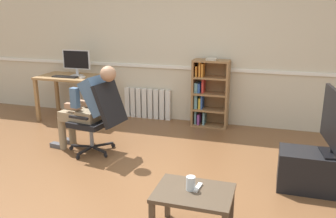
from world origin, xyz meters
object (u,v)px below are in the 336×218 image
Objects in this scene: tv_screen at (336,123)px; computer_desk at (72,82)px; tv_stand at (329,173)px; drinking_glass at (191,183)px; computer_mouse at (82,77)px; coffee_table at (194,198)px; keyboard at (65,77)px; person_seated at (89,106)px; spare_remote at (198,187)px; imac_monitor at (76,61)px; office_chair at (99,116)px; bookshelf at (208,93)px; radiator at (148,103)px.

computer_desk is at bearing 62.24° from tv_screen.
drinking_glass is (-1.22, -1.15, 0.27)m from tv_stand.
coffee_table is (2.50, -2.56, -0.41)m from computer_mouse.
keyboard is 0.42× the size of tv_stand.
person_seated reaches higher than coffee_table.
spare_remote is (2.79, -2.63, -0.21)m from computer_desk.
imac_monitor is 0.53× the size of tv_screen.
spare_remote is at bearing -44.82° from computer_mouse.
computer_mouse is 1.50m from office_chair.
imac_monitor is at bearing 137.14° from computer_mouse.
imac_monitor is 0.46× the size of bookshelf.
drinking_glass is at bearing -42.21° from keyboard.
person_seated is (0.96, -1.34, -0.37)m from imac_monitor.
office_chair is at bearing 146.54° from spare_remote.
computer_desk is 2.61× the size of keyboard.
tv_screen reaches higher than tv_stand.
tv_screen is 1.49× the size of coffee_table.
computer_mouse is (0.27, -0.12, 0.13)m from computer_desk.
tv_stand is at bearing -18.98° from keyboard.
keyboard is 0.52× the size of radiator.
spare_remote is (1.56, -3.02, 0.17)m from radiator.
person_seated is at bearing -54.43° from imac_monitor.
bookshelf reaches higher than computer_mouse.
office_chair is 1.52× the size of coffee_table.
drinking_glass is 0.80× the size of spare_remote.
tv_stand is at bearing 43.15° from drinking_glass.
computer_mouse is 0.67× the size of spare_remote.
tv_stand is 6.88× the size of spare_remote.
computer_desk is 0.96× the size of person_seated.
office_chair is (1.18, -1.29, -0.12)m from computer_desk.
imac_monitor reaches higher than coffee_table.
tv_screen is 1.72m from coffee_table.
computer_mouse reaches higher than keyboard.
bookshelf is (2.05, 0.41, -0.23)m from computer_mouse.
computer_desk is 9.56× the size of drinking_glass.
coffee_table is (2.77, -2.68, -0.29)m from computer_desk.
computer_desk is 1.77× the size of coffee_table.
computer_desk is 11.45× the size of computer_mouse.
person_seated is (-0.21, -1.65, 0.38)m from radiator.
bookshelf is at bearing 98.09° from drinking_glass.
coffee_table is (1.54, -3.07, 0.09)m from radiator.
radiator is 1.30× the size of coffee_table.
keyboard is 1.55m from person_seated.
drinking_glass reaches higher than spare_remote.
radiator is at bearing 48.28° from tv_screen.
tv_stand is at bearing 49.54° from spare_remote.
bookshelf is at bearing 35.48° from tv_screen.
radiator is at bearing 14.94° from imac_monitor.
spare_remote is (-1.17, -1.11, 0.22)m from tv_stand.
radiator is 5.59× the size of spare_remote.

